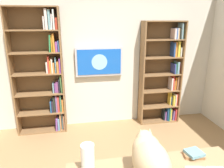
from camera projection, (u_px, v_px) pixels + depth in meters
The scene contains 8 objects.
wall_back at pixel (101, 55), 3.91m from camera, with size 4.52×0.06×2.70m, color beige.
bookshelf_left at pixel (164, 75), 4.07m from camera, with size 0.78×0.28×1.97m.
bookshelf_right at pixel (44, 74), 3.66m from camera, with size 0.85×0.28×2.19m.
wall_mounted_tv at pixel (99, 62), 3.85m from camera, with size 0.87×0.07×0.53m.
cat at pixel (149, 158), 1.64m from camera, with size 0.27×0.60×0.37m.
paper_towel_roll at pixel (88, 159), 1.70m from camera, with size 0.11×0.11×0.26m, color white.
coffee_mug at pixel (163, 157), 1.86m from camera, with size 0.08×0.08×0.10m, color #D84C3F.
desk_book_stack at pixel (194, 154), 1.94m from camera, with size 0.19×0.16×0.06m.
Camera 1 is at (0.48, 1.64, 1.97)m, focal length 33.67 mm.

